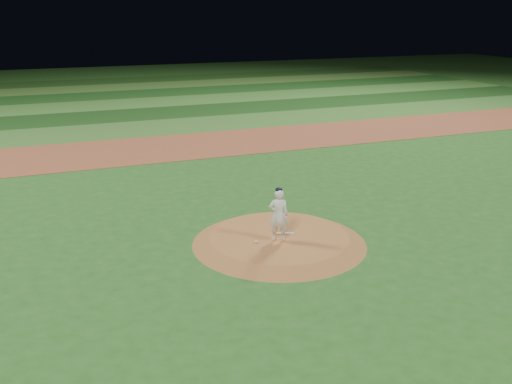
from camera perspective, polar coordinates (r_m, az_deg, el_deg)
ground at (r=18.14m, az=2.32°, el=-5.12°), size 120.00×120.00×0.00m
infield_dirt_band at (r=30.86m, az=-8.21°, el=4.48°), size 70.00×6.00×0.02m
outfield_stripe_0 at (r=36.11m, az=-10.28°, el=6.34°), size 70.00×5.00×0.02m
outfield_stripe_1 at (r=40.95m, az=-11.71°, el=7.61°), size 70.00×5.00×0.02m
outfield_stripe_2 at (r=45.82m, az=-12.84°, el=8.61°), size 70.00×5.00×0.02m
outfield_stripe_3 at (r=50.71m, az=-13.76°, el=9.41°), size 70.00×5.00×0.02m
outfield_stripe_4 at (r=55.62m, az=-14.52°, el=10.07°), size 70.00×5.00×0.02m
outfield_stripe_5 at (r=60.55m, az=-15.16°, el=10.63°), size 70.00×5.00×0.02m
pitchers_mound at (r=18.10m, az=2.33°, el=-4.76°), size 5.50×5.50×0.25m
pitching_rubber at (r=18.22m, az=2.93°, el=-4.14°), size 0.57×0.32×0.03m
rosin_bag at (r=17.51m, az=-0.01°, el=-4.99°), size 0.12×0.12×0.06m
pitcher_on_mound at (r=17.41m, az=2.27°, el=-2.28°), size 0.70×0.58×1.71m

